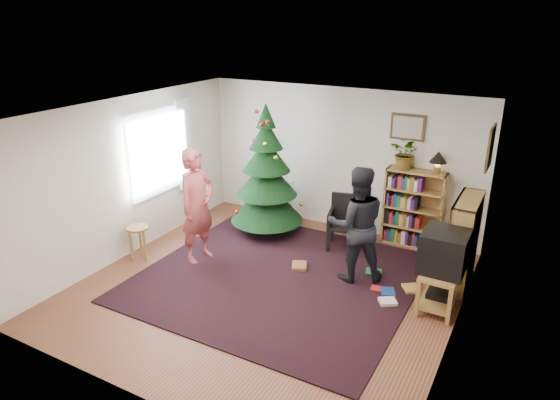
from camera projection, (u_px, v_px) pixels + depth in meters
The scene contains 23 objects.
floor at pixel (268, 287), 7.10m from camera, with size 5.00×5.00×0.00m, color brown.
ceiling at pixel (267, 112), 6.21m from camera, with size 5.00×5.00×0.00m, color white.
wall_back at pixel (339, 160), 8.70m from camera, with size 5.00×0.02×2.50m, color silver.
wall_front at pixel (132, 292), 4.60m from camera, with size 5.00×0.02×2.50m, color silver.
wall_left at pixel (129, 177), 7.77m from camera, with size 0.02×5.00×2.50m, color silver.
wall_right at pixel (463, 245), 5.53m from camera, with size 0.02×5.00×2.50m, color silver.
rug at pixel (279, 277), 7.34m from camera, with size 3.80×3.60×0.02m, color black.
window_pane at pixel (155, 153), 8.16m from camera, with size 0.04×1.20×1.40m, color silver.
curtain at pixel (184, 144), 8.72m from camera, with size 0.06×0.35×1.60m, color silver.
picture_back at pixel (408, 127), 7.92m from camera, with size 0.55×0.03×0.42m.
picture_right at pixel (491, 148), 6.73m from camera, with size 0.03×0.50×0.60m.
christmas_tree at pixel (267, 181), 8.53m from camera, with size 1.26×1.26×2.29m.
bookshelf_back at pixel (413, 208), 8.15m from camera, with size 0.95×0.30×1.30m.
bookshelf_right at pixel (463, 241), 6.97m from camera, with size 0.30×0.95×1.30m.
tv_stand at pixel (440, 285), 6.53m from camera, with size 0.45×0.81×0.55m.
crt_tv at pixel (444, 251), 6.36m from camera, with size 0.56×0.61×0.53m.
armchair at pixel (346, 220), 8.18m from camera, with size 0.59×0.60×0.89m.
stool at pixel (138, 234), 7.73m from camera, with size 0.34×0.34×0.56m.
person_standing at pixel (197, 206), 7.60m from camera, with size 0.65×0.43×1.79m, color #AC4645.
person_by_chair at pixel (357, 225), 7.03m from camera, with size 0.83×0.65×1.71m, color black.
potted_plant at pixel (406, 153), 7.92m from camera, with size 0.47×0.41×0.52m, color gray.
table_lamp at pixel (438, 159), 7.71m from camera, with size 0.27×0.27×0.36m.
floor_clutter at pixel (372, 284), 7.10m from camera, with size 1.87×0.90×0.08m.
Camera 1 is at (3.12, -5.35, 3.68)m, focal length 32.00 mm.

